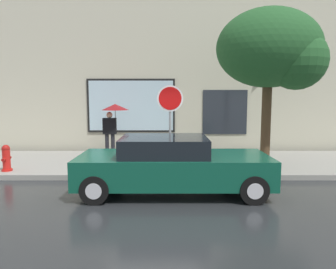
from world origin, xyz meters
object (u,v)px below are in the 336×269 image
(fire_hydrant, at_px, (8,158))
(pedestrian_with_umbrella, at_px, (115,115))
(street_tree, at_px, (276,51))
(parked_car, at_px, (173,165))
(stop_sign, at_px, (172,111))

(fire_hydrant, relative_size, pedestrian_with_umbrella, 0.41)
(fire_hydrant, distance_m, street_tree, 8.50)
(fire_hydrant, bearing_deg, street_tree, 2.69)
(street_tree, bearing_deg, parked_car, -146.68)
(street_tree, relative_size, stop_sign, 1.90)
(parked_car, distance_m, street_tree, 4.70)
(parked_car, distance_m, fire_hydrant, 5.12)
(fire_hydrant, bearing_deg, pedestrian_with_umbrella, 40.57)
(parked_car, relative_size, street_tree, 0.96)
(stop_sign, bearing_deg, fire_hydrant, -179.38)
(street_tree, height_order, stop_sign, street_tree)
(fire_hydrant, relative_size, street_tree, 0.16)
(parked_car, bearing_deg, fire_hydrant, 161.47)
(street_tree, bearing_deg, pedestrian_with_umbrella, 158.68)
(parked_car, height_order, pedestrian_with_umbrella, pedestrian_with_umbrella)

